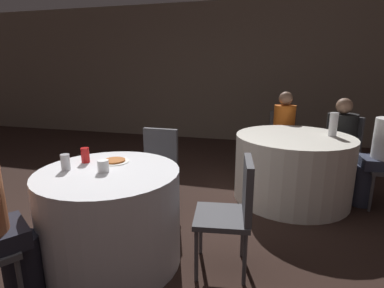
# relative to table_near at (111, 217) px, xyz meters

# --- Properties ---
(ground_plane) EXTENTS (16.00, 16.00, 0.00)m
(ground_plane) POSITION_rel_table_near_xyz_m (-0.03, 0.05, -0.38)
(ground_plane) COLOR black
(wall_back) EXTENTS (16.00, 0.06, 2.80)m
(wall_back) POSITION_rel_table_near_xyz_m (-0.03, 4.45, 1.02)
(wall_back) COLOR #7A6B5B
(wall_back) RESTS_ON ground_plane
(table_near) EXTENTS (1.07, 1.07, 0.76)m
(table_near) POSITION_rel_table_near_xyz_m (0.00, 0.00, 0.00)
(table_near) COLOR silver
(table_near) RESTS_ON ground_plane
(table_far) EXTENTS (1.32, 1.32, 0.76)m
(table_far) POSITION_rel_table_near_xyz_m (1.43, 1.62, 0.00)
(table_far) COLOR white
(table_far) RESTS_ON ground_plane
(chair_near_east) EXTENTS (0.46, 0.45, 0.88)m
(chair_near_east) POSITION_rel_table_near_xyz_m (0.94, 0.13, 0.15)
(chair_near_east) COLOR #47474C
(chair_near_east) RESTS_ON ground_plane
(chair_near_north) EXTENTS (0.41, 0.41, 0.88)m
(chair_near_north) POSITION_rel_table_near_xyz_m (0.02, 0.95, 0.15)
(chair_near_north) COLOR #47474C
(chair_near_north) RESTS_ON ground_plane
(chair_far_northeast) EXTENTS (0.56, 0.56, 0.88)m
(chair_far_northeast) POSITION_rel_table_near_xyz_m (2.13, 2.43, 0.15)
(chair_far_northeast) COLOR #47474C
(chair_far_northeast) RESTS_ON ground_plane
(chair_far_north) EXTENTS (0.43, 0.44, 0.88)m
(chair_far_north) POSITION_rel_table_near_xyz_m (1.34, 2.68, 0.15)
(chair_far_north) COLOR #47474C
(chair_far_north) RESTS_ON ground_plane
(person_white_shirt) EXTENTS (0.52, 0.35, 1.19)m
(person_white_shirt) POSITION_rel_table_near_xyz_m (2.35, 1.64, 0.23)
(person_white_shirt) COLOR #33384C
(person_white_shirt) RESTS_ON ground_plane
(person_orange_shirt) EXTENTS (0.32, 0.49, 1.18)m
(person_orange_shirt) POSITION_rel_table_near_xyz_m (1.35, 2.52, 0.21)
(person_orange_shirt) COLOR #282828
(person_orange_shirt) RESTS_ON ground_plane
(person_black_shirt) EXTENTS (0.50, 0.51, 1.13)m
(person_black_shirt) POSITION_rel_table_near_xyz_m (2.02, 2.31, 0.21)
(person_black_shirt) COLOR #4C4238
(person_black_shirt) RESTS_ON ground_plane
(pizza_plate_near) EXTENTS (0.24, 0.24, 0.02)m
(pizza_plate_near) POSITION_rel_table_near_xyz_m (-0.06, 0.21, 0.39)
(pizza_plate_near) COLOR white
(pizza_plate_near) RESTS_ON table_near
(soda_can_silver) EXTENTS (0.07, 0.07, 0.12)m
(soda_can_silver) POSITION_rel_table_near_xyz_m (-0.31, -0.06, 0.44)
(soda_can_silver) COLOR silver
(soda_can_silver) RESTS_ON table_near
(soda_can_red) EXTENTS (0.07, 0.07, 0.12)m
(soda_can_red) POSITION_rel_table_near_xyz_m (-0.28, 0.14, 0.44)
(soda_can_red) COLOR red
(soda_can_red) RESTS_ON table_near
(cup_near) EXTENTS (0.08, 0.08, 0.09)m
(cup_near) POSITION_rel_table_near_xyz_m (-0.02, -0.03, 0.42)
(cup_near) COLOR white
(cup_near) RESTS_ON table_near
(bottle_far) EXTENTS (0.09, 0.09, 0.27)m
(bottle_far) POSITION_rel_table_near_xyz_m (1.84, 1.71, 0.51)
(bottle_far) COLOR white
(bottle_far) RESTS_ON table_far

